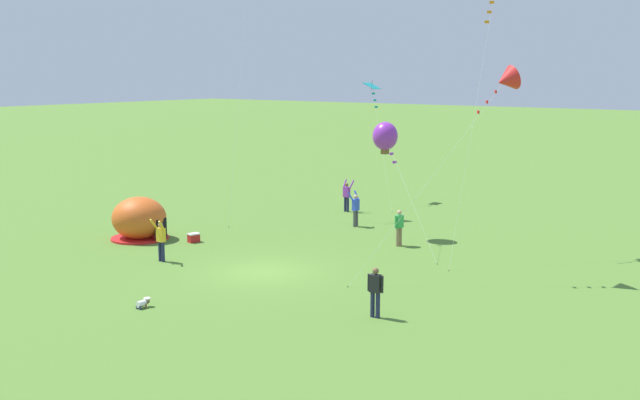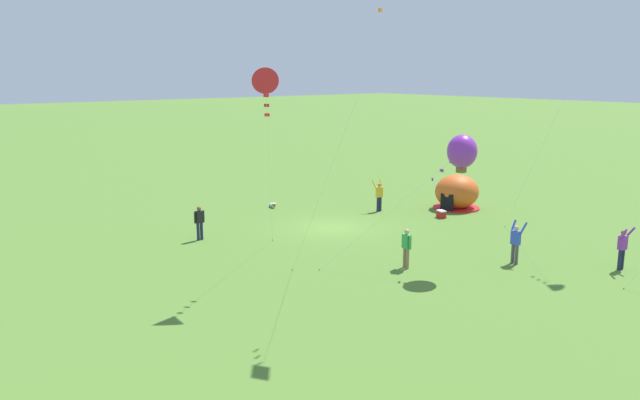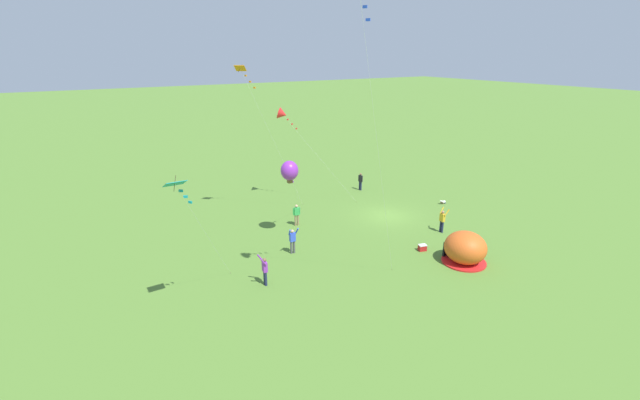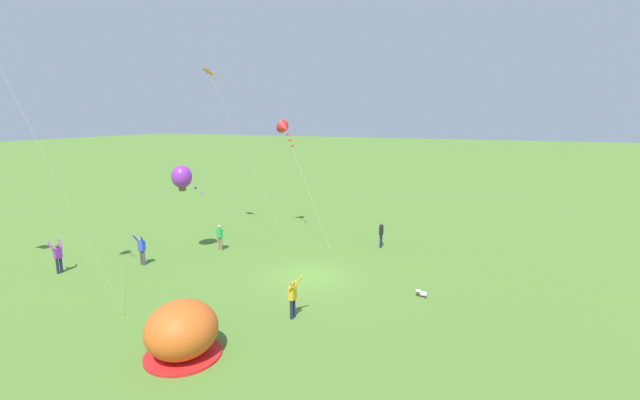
% 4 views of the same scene
% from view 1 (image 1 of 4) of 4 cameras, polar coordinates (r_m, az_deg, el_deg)
% --- Properties ---
extents(ground_plane, '(300.00, 300.00, 0.00)m').
position_cam_1_polar(ground_plane, '(31.03, -4.30, -5.49)').
color(ground_plane, '#517A2D').
extents(popup_tent, '(2.81, 2.81, 2.10)m').
position_cam_1_polar(popup_tent, '(37.83, -13.61, -1.43)').
color(popup_tent, '#D8591E').
rests_on(popup_tent, ground).
extents(cooler_box, '(0.50, 0.61, 0.44)m').
position_cam_1_polar(cooler_box, '(36.75, -9.60, -2.85)').
color(cooler_box, red).
rests_on(cooler_box, ground).
extents(toddler_crawling, '(0.27, 0.55, 0.32)m').
position_cam_1_polar(toddler_crawling, '(27.05, -13.32, -7.63)').
color(toddler_crawling, white).
rests_on(toddler_crawling, ground).
extents(person_strolling, '(0.59, 0.27, 1.72)m').
position_cam_1_polar(person_strolling, '(25.18, 4.24, -6.83)').
color(person_strolling, '#1E2347').
rests_on(person_strolling, ground).
extents(person_with_toddler, '(0.31, 0.58, 1.72)m').
position_cam_1_polar(person_with_toddler, '(35.53, 6.05, -1.97)').
color(person_with_toddler, '#8C7251').
rests_on(person_with_toddler, ground).
extents(person_arms_raised, '(0.68, 0.49, 1.89)m').
position_cam_1_polar(person_arms_raised, '(33.13, -12.03, -2.93)').
color(person_arms_raised, '#1E2347').
rests_on(person_arms_raised, ground).
extents(person_near_tent, '(0.68, 0.51, 1.89)m').
position_cam_1_polar(person_near_tent, '(44.06, 2.05, 0.39)').
color(person_near_tent, '#1E2347').
rests_on(person_near_tent, ground).
extents(person_flying_kite, '(0.49, 0.68, 1.89)m').
position_cam_1_polar(person_flying_kite, '(39.80, 2.72, -0.62)').
color(person_flying_kite, '#4C4C51').
rests_on(person_flying_kite, ground).
extents(kite_purple, '(5.43, 4.07, 5.73)m').
position_cam_1_polar(kite_purple, '(36.97, 4.99, 4.86)').
color(kite_purple, silver).
rests_on(kite_purple, ground).
extents(kite_teal, '(4.15, 3.93, 7.64)m').
position_cam_1_polar(kite_teal, '(47.97, 4.02, 8.39)').
color(kite_teal, silver).
rests_on(kite_teal, ground).
extents(kite_red, '(4.52, 6.02, 8.41)m').
position_cam_1_polar(kite_red, '(30.53, 13.97, 8.85)').
color(kite_red, silver).
rests_on(kite_red, ground).
extents(kite_orange, '(1.34, 5.98, 12.03)m').
position_cam_1_polar(kite_orange, '(35.62, 13.01, 14.51)').
color(kite_orange, silver).
rests_on(kite_orange, ground).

